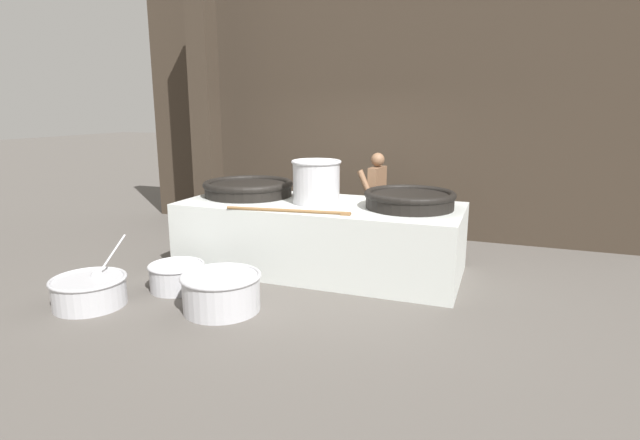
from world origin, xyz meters
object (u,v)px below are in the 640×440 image
cook (376,197)px  prep_bowl_meat (221,290)px  prep_bowl_vegetables (89,290)px  giant_wok_far (410,199)px  giant_wok_near (248,188)px  stock_pot (316,181)px  prep_bowl_extra (177,275)px

cook → prep_bowl_meat: (-0.94, -3.03, -0.58)m
cook → prep_bowl_vegetables: size_ratio=1.40×
prep_bowl_meat → giant_wok_far: bearing=46.8°
giant_wok_near → giant_wok_far: giant_wok_far is taller
prep_bowl_vegetables → prep_bowl_meat: bearing=15.7°
giant_wok_near → stock_pot: bearing=-9.7°
giant_wok_far → prep_bowl_vegetables: bearing=-144.9°
cook → prep_bowl_meat: bearing=79.9°
giant_wok_far → cook: size_ratio=0.77×
giant_wok_near → giant_wok_far: 2.34m
giant_wok_near → prep_bowl_meat: 2.15m
prep_bowl_extra → cook: bearing=56.1°
prep_bowl_vegetables → prep_bowl_extra: prep_bowl_vegetables is taller
prep_bowl_extra → prep_bowl_meat: bearing=-23.2°
giant_wok_far → stock_pot: size_ratio=1.74×
cook → prep_bowl_meat: 3.22m
giant_wok_near → prep_bowl_extra: 1.75m
stock_pot → prep_bowl_extra: 2.13m
giant_wok_near → prep_bowl_extra: (-0.18, -1.52, -0.86)m
giant_wok_far → prep_bowl_meat: 2.59m
giant_wok_near → prep_bowl_meat: (0.66, -1.88, -0.81)m
stock_pot → prep_bowl_vegetables: (-1.90, -2.10, -1.03)m
giant_wok_near → prep_bowl_extra: giant_wok_near is taller
prep_bowl_meat → giant_wok_near: bearing=109.4°
prep_bowl_extra → giant_wok_near: bearing=83.1°
giant_wok_near → stock_pot: (1.12, -0.19, 0.18)m
prep_bowl_vegetables → prep_bowl_meat: 1.50m
giant_wok_far → prep_bowl_vegetables: size_ratio=1.08×
stock_pot → prep_bowl_extra: size_ratio=0.98×
stock_pot → cook: (0.48, 1.34, -0.41)m
giant_wok_far → prep_bowl_extra: size_ratio=1.71×
giant_wok_far → prep_bowl_vegetables: (-3.13, -2.20, -0.85)m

